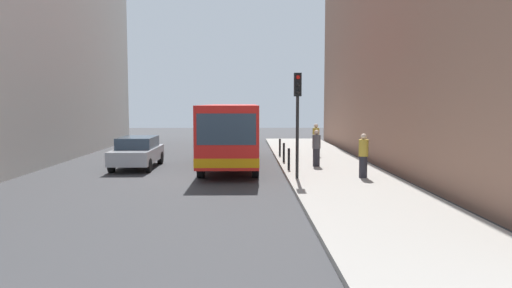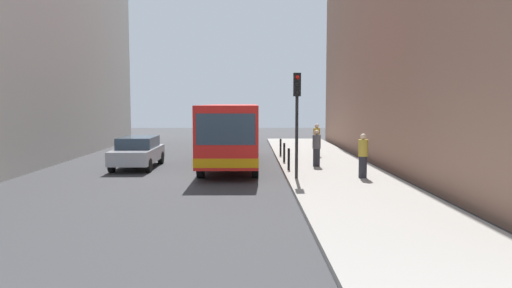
{
  "view_description": "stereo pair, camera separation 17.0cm",
  "coord_description": "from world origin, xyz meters",
  "px_view_note": "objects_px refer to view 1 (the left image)",
  "views": [
    {
      "loc": [
        1.53,
        -19.69,
        3.11
      ],
      "look_at": [
        2.01,
        2.09,
        1.24
      ],
      "focal_mm": 33.89,
      "sensor_mm": 36.0,
      "label": 1
    },
    {
      "loc": [
        1.7,
        -19.7,
        3.11
      ],
      "look_at": [
        2.01,
        2.09,
        1.24
      ],
      "focal_mm": 33.89,
      "sensor_mm": 36.0,
      "label": 2
    }
  ],
  "objects_px": {
    "bus": "(231,131)",
    "bollard_near": "(289,159)",
    "pedestrian_mid_sidewalk": "(316,148)",
    "bollard_far": "(280,147)",
    "pedestrian_near_signal": "(363,156)",
    "traffic_light": "(298,105)",
    "pedestrian_far_sidewalk": "(316,140)",
    "car_beside_bus": "(137,152)",
    "bollard_mid": "(284,152)"
  },
  "relations": [
    {
      "from": "traffic_light",
      "to": "pedestrian_near_signal",
      "type": "xyz_separation_m",
      "value": [
        2.63,
        0.12,
        -1.98
      ]
    },
    {
      "from": "traffic_light",
      "to": "bollard_mid",
      "type": "distance_m",
      "value": 5.79
    },
    {
      "from": "bus",
      "to": "traffic_light",
      "type": "bearing_deg",
      "value": 117.82
    },
    {
      "from": "bollard_mid",
      "to": "pedestrian_near_signal",
      "type": "distance_m",
      "value": 5.85
    },
    {
      "from": "bus",
      "to": "traffic_light",
      "type": "xyz_separation_m",
      "value": [
        2.71,
        -5.21,
        1.28
      ]
    },
    {
      "from": "traffic_light",
      "to": "bollard_far",
      "type": "distance_m",
      "value": 8.41
    },
    {
      "from": "car_beside_bus",
      "to": "pedestrian_far_sidewalk",
      "type": "relative_size",
      "value": 2.46
    },
    {
      "from": "bus",
      "to": "bollard_near",
      "type": "distance_m",
      "value": 3.93
    },
    {
      "from": "pedestrian_near_signal",
      "to": "pedestrian_mid_sidewalk",
      "type": "bearing_deg",
      "value": -174.26
    },
    {
      "from": "bus",
      "to": "pedestrian_far_sidewalk",
      "type": "distance_m",
      "value": 5.5
    },
    {
      "from": "bollard_near",
      "to": "pedestrian_mid_sidewalk",
      "type": "relative_size",
      "value": 0.56
    },
    {
      "from": "bollard_near",
      "to": "bus",
      "type": "bearing_deg",
      "value": 133.89
    },
    {
      "from": "pedestrian_mid_sidewalk",
      "to": "bollard_mid",
      "type": "bearing_deg",
      "value": 39.95
    },
    {
      "from": "bus",
      "to": "pedestrian_mid_sidewalk",
      "type": "xyz_separation_m",
      "value": [
        3.99,
        -1.61,
        -0.73
      ]
    },
    {
      "from": "pedestrian_mid_sidewalk",
      "to": "bollard_far",
      "type": "bearing_deg",
      "value": 17.77
    },
    {
      "from": "bollard_far",
      "to": "pedestrian_far_sidewalk",
      "type": "xyz_separation_m",
      "value": [
        2.02,
        0.04,
        0.42
      ]
    },
    {
      "from": "bus",
      "to": "pedestrian_near_signal",
      "type": "height_order",
      "value": "bus"
    },
    {
      "from": "bollard_near",
      "to": "bollard_far",
      "type": "distance_m",
      "value": 5.58
    },
    {
      "from": "traffic_light",
      "to": "pedestrian_far_sidewalk",
      "type": "bearing_deg",
      "value": 76.71
    },
    {
      "from": "bus",
      "to": "bollard_mid",
      "type": "bearing_deg",
      "value": -178.1
    },
    {
      "from": "traffic_light",
      "to": "bollard_mid",
      "type": "height_order",
      "value": "traffic_light"
    },
    {
      "from": "bollard_near",
      "to": "bollard_far",
      "type": "bearing_deg",
      "value": 90.0
    },
    {
      "from": "car_beside_bus",
      "to": "traffic_light",
      "type": "bearing_deg",
      "value": 149.17
    },
    {
      "from": "traffic_light",
      "to": "pedestrian_mid_sidewalk",
      "type": "height_order",
      "value": "traffic_light"
    },
    {
      "from": "car_beside_bus",
      "to": "pedestrian_mid_sidewalk",
      "type": "relative_size",
      "value": 2.6
    },
    {
      "from": "car_beside_bus",
      "to": "traffic_light",
      "type": "xyz_separation_m",
      "value": [
        7.16,
        -4.29,
        2.22
      ]
    },
    {
      "from": "bollard_mid",
      "to": "pedestrian_near_signal",
      "type": "bearing_deg",
      "value": -62.17
    },
    {
      "from": "bollard_near",
      "to": "pedestrian_mid_sidewalk",
      "type": "distance_m",
      "value": 1.81
    },
    {
      "from": "pedestrian_far_sidewalk",
      "to": "bollard_near",
      "type": "bearing_deg",
      "value": -118.74
    },
    {
      "from": "pedestrian_near_signal",
      "to": "bollard_near",
      "type": "bearing_deg",
      "value": -146.46
    },
    {
      "from": "traffic_light",
      "to": "bollard_mid",
      "type": "bearing_deg",
      "value": 91.08
    },
    {
      "from": "traffic_light",
      "to": "bollard_near",
      "type": "distance_m",
      "value": 3.45
    },
    {
      "from": "bollard_near",
      "to": "pedestrian_mid_sidewalk",
      "type": "bearing_deg",
      "value": 38.59
    },
    {
      "from": "bollard_mid",
      "to": "pedestrian_far_sidewalk",
      "type": "bearing_deg",
      "value": 54.51
    },
    {
      "from": "traffic_light",
      "to": "bollard_near",
      "type": "bearing_deg",
      "value": 92.3
    },
    {
      "from": "bollard_far",
      "to": "bus",
      "type": "bearing_deg",
      "value": -132.4
    },
    {
      "from": "car_beside_bus",
      "to": "bollard_far",
      "type": "xyz_separation_m",
      "value": [
        7.06,
        3.78,
        -0.16
      ]
    },
    {
      "from": "bollard_mid",
      "to": "pedestrian_near_signal",
      "type": "height_order",
      "value": "pedestrian_near_signal"
    },
    {
      "from": "bus",
      "to": "traffic_light",
      "type": "distance_m",
      "value": 6.01
    },
    {
      "from": "traffic_light",
      "to": "bollard_near",
      "type": "relative_size",
      "value": 4.32
    },
    {
      "from": "pedestrian_mid_sidewalk",
      "to": "bollard_near",
      "type": "bearing_deg",
      "value": 129.2
    },
    {
      "from": "car_beside_bus",
      "to": "bollard_mid",
      "type": "xyz_separation_m",
      "value": [
        7.06,
        0.99,
        -0.16
      ]
    },
    {
      "from": "bollard_mid",
      "to": "pedestrian_mid_sidewalk",
      "type": "height_order",
      "value": "pedestrian_mid_sidewalk"
    },
    {
      "from": "bollard_far",
      "to": "pedestrian_mid_sidewalk",
      "type": "relative_size",
      "value": 0.56
    },
    {
      "from": "bollard_near",
      "to": "pedestrian_near_signal",
      "type": "bearing_deg",
      "value": -41.06
    },
    {
      "from": "bus",
      "to": "bollard_far",
      "type": "distance_m",
      "value": 4.03
    },
    {
      "from": "bollard_mid",
      "to": "pedestrian_mid_sidewalk",
      "type": "bearing_deg",
      "value": -50.66
    },
    {
      "from": "pedestrian_near_signal",
      "to": "pedestrian_mid_sidewalk",
      "type": "relative_size",
      "value": 1.03
    },
    {
      "from": "bollard_near",
      "to": "pedestrian_near_signal",
      "type": "distance_m",
      "value": 3.64
    },
    {
      "from": "traffic_light",
      "to": "pedestrian_mid_sidewalk",
      "type": "relative_size",
      "value": 2.42
    }
  ]
}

